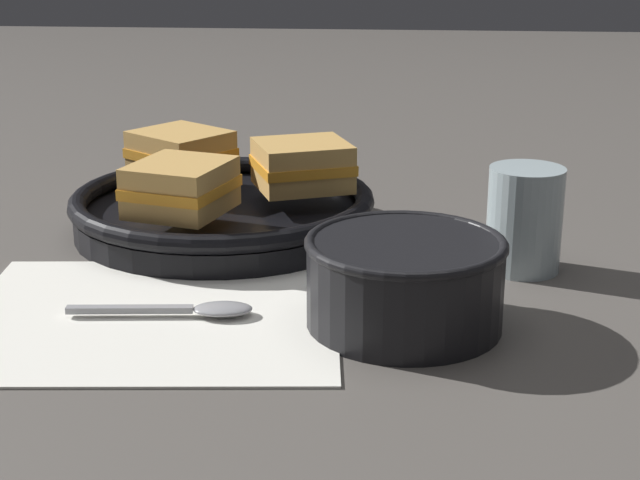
{
  "coord_description": "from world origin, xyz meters",
  "views": [
    {
      "loc": [
        0.1,
        -0.75,
        0.3
      ],
      "look_at": [
        0.03,
        0.04,
        0.04
      ],
      "focal_mm": 55.0,
      "sensor_mm": 36.0,
      "label": 1
    }
  ],
  "objects_px": {
    "soup_bowl": "(405,277)",
    "sandwich_far_left": "(181,153)",
    "sandwich_near_right": "(301,165)",
    "spoon": "(197,309)",
    "skillet": "(223,210)",
    "drinking_glass": "(524,219)",
    "sandwich_near_left": "(181,187)"
  },
  "relations": [
    {
      "from": "sandwich_near_left",
      "to": "sandwich_far_left",
      "type": "xyz_separation_m",
      "value": [
        -0.03,
        0.13,
        0.0
      ]
    },
    {
      "from": "sandwich_near_right",
      "to": "spoon",
      "type": "bearing_deg",
      "value": -103.42
    },
    {
      "from": "sandwich_near_right",
      "to": "sandwich_far_left",
      "type": "xyz_separation_m",
      "value": [
        -0.13,
        0.04,
        0.0
      ]
    },
    {
      "from": "soup_bowl",
      "to": "sandwich_far_left",
      "type": "xyz_separation_m",
      "value": [
        -0.23,
        0.28,
        0.03
      ]
    },
    {
      "from": "sandwich_near_left",
      "to": "spoon",
      "type": "bearing_deg",
      "value": -73.62
    },
    {
      "from": "soup_bowl",
      "to": "drinking_glass",
      "type": "height_order",
      "value": "drinking_glass"
    },
    {
      "from": "drinking_glass",
      "to": "skillet",
      "type": "bearing_deg",
      "value": 162.67
    },
    {
      "from": "spoon",
      "to": "skillet",
      "type": "relative_size",
      "value": 0.34
    },
    {
      "from": "soup_bowl",
      "to": "sandwich_near_left",
      "type": "distance_m",
      "value": 0.25
    },
    {
      "from": "soup_bowl",
      "to": "skillet",
      "type": "height_order",
      "value": "soup_bowl"
    },
    {
      "from": "skillet",
      "to": "sandwich_far_left",
      "type": "distance_m",
      "value": 0.09
    },
    {
      "from": "drinking_glass",
      "to": "sandwich_near_left",
      "type": "bearing_deg",
      "value": 177.85
    },
    {
      "from": "spoon",
      "to": "sandwich_near_left",
      "type": "xyz_separation_m",
      "value": [
        -0.04,
        0.15,
        0.06
      ]
    },
    {
      "from": "skillet",
      "to": "sandwich_near_right",
      "type": "xyz_separation_m",
      "value": [
        0.08,
        0.01,
        0.04
      ]
    },
    {
      "from": "sandwich_near_left",
      "to": "sandwich_far_left",
      "type": "bearing_deg",
      "value": 102.5
    },
    {
      "from": "soup_bowl",
      "to": "spoon",
      "type": "relative_size",
      "value": 1.05
    },
    {
      "from": "sandwich_near_left",
      "to": "sandwich_far_left",
      "type": "distance_m",
      "value": 0.14
    },
    {
      "from": "sandwich_far_left",
      "to": "sandwich_near_left",
      "type": "bearing_deg",
      "value": -77.5
    },
    {
      "from": "soup_bowl",
      "to": "spoon",
      "type": "height_order",
      "value": "soup_bowl"
    },
    {
      "from": "sandwich_far_left",
      "to": "sandwich_near_right",
      "type": "bearing_deg",
      "value": -17.5
    },
    {
      "from": "sandwich_near_right",
      "to": "sandwich_near_left",
      "type": "bearing_deg",
      "value": -137.5
    },
    {
      "from": "soup_bowl",
      "to": "sandwich_far_left",
      "type": "relative_size",
      "value": 1.27
    },
    {
      "from": "soup_bowl",
      "to": "drinking_glass",
      "type": "relative_size",
      "value": 1.65
    },
    {
      "from": "skillet",
      "to": "drinking_glass",
      "type": "xyz_separation_m",
      "value": [
        0.28,
        -0.09,
        0.02
      ]
    },
    {
      "from": "soup_bowl",
      "to": "skillet",
      "type": "bearing_deg",
      "value": 128.83
    },
    {
      "from": "sandwich_near_left",
      "to": "drinking_glass",
      "type": "xyz_separation_m",
      "value": [
        0.31,
        -0.01,
        -0.02
      ]
    },
    {
      "from": "skillet",
      "to": "sandwich_near_right",
      "type": "relative_size",
      "value": 3.75
    },
    {
      "from": "skillet",
      "to": "sandwich_far_left",
      "type": "height_order",
      "value": "sandwich_far_left"
    },
    {
      "from": "skillet",
      "to": "soup_bowl",
      "type": "bearing_deg",
      "value": -51.17
    },
    {
      "from": "spoon",
      "to": "sandwich_near_right",
      "type": "xyz_separation_m",
      "value": [
        0.06,
        0.24,
        0.06
      ]
    },
    {
      "from": "sandwich_near_left",
      "to": "sandwich_far_left",
      "type": "height_order",
      "value": "same"
    },
    {
      "from": "spoon",
      "to": "sandwich_near_left",
      "type": "bearing_deg",
      "value": 100.84
    }
  ]
}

